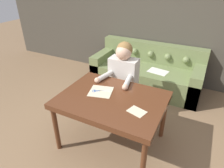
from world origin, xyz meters
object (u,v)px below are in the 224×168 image
Objects in this scene: couch at (147,72)px; person at (123,79)px; dining_table at (112,102)px; scissors at (98,91)px.

person is (-0.05, -1.07, 0.34)m from couch.
scissors reaches higher than dining_table.
couch is 1.13m from person.
person reaches higher than scissors.
person reaches higher than dining_table.
scissors is at bearing -94.72° from couch.
dining_table is 1.05× the size of person.
dining_table is 0.25m from scissors.
person is (-0.14, 0.66, -0.02)m from dining_table.
couch is at bearing 92.96° from dining_table.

